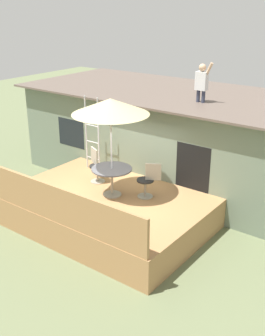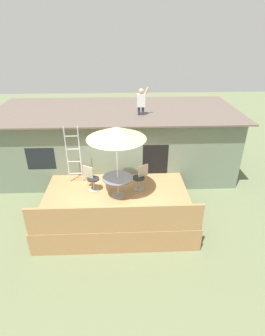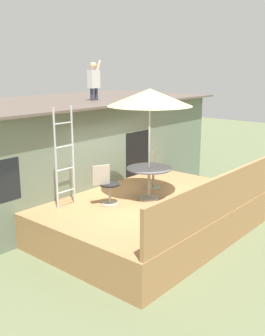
% 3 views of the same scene
% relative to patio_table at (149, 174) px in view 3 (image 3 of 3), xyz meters
% --- Properties ---
extents(ground_plane, '(40.00, 40.00, 0.00)m').
position_rel_patio_table_xyz_m(ground_plane, '(-0.06, -0.04, -1.39)').
color(ground_plane, '#66704C').
extents(house, '(10.50, 4.50, 2.88)m').
position_rel_patio_table_xyz_m(house, '(-0.06, 3.56, 0.06)').
color(house, slate).
rests_on(house, ground).
extents(deck, '(5.10, 3.74, 0.80)m').
position_rel_patio_table_xyz_m(deck, '(-0.06, -0.04, -0.99)').
color(deck, '#A87A4C').
rests_on(deck, ground).
extents(deck_railing, '(5.00, 0.08, 0.90)m').
position_rel_patio_table_xyz_m(deck_railing, '(-0.06, -1.86, -0.14)').
color(deck_railing, '#A87A4C').
rests_on(deck_railing, deck).
extents(patio_table, '(1.04, 1.04, 0.74)m').
position_rel_patio_table_xyz_m(patio_table, '(0.00, 0.00, 0.00)').
color(patio_table, '#A59E8C').
rests_on(patio_table, deck).
extents(patio_umbrella, '(1.90, 1.90, 2.54)m').
position_rel_patio_table_xyz_m(patio_umbrella, '(0.00, -0.00, 1.76)').
color(patio_umbrella, silver).
rests_on(patio_umbrella, deck).
extents(step_ladder, '(0.52, 0.04, 2.20)m').
position_rel_patio_table_xyz_m(step_ladder, '(-1.60, 1.06, 0.51)').
color(step_ladder, silver).
rests_on(step_ladder, deck).
extents(person_figure, '(0.47, 0.20, 1.11)m').
position_rel_patio_table_xyz_m(person_figure, '(0.97, 2.74, 2.10)').
color(person_figure, '#33384C').
rests_on(person_figure, house).
extents(patio_chair_left, '(0.59, 0.44, 0.92)m').
position_rel_patio_table_xyz_m(patio_chair_left, '(-0.94, 0.46, -0.13)').
color(patio_chair_left, '#A59E8C').
rests_on(patio_chair_left, deck).
extents(patio_chair_right, '(0.57, 0.44, 0.92)m').
position_rel_patio_table_xyz_m(patio_chair_right, '(0.80, 0.47, -0.13)').
color(patio_chair_right, '#A59E8C').
rests_on(patio_chair_right, deck).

